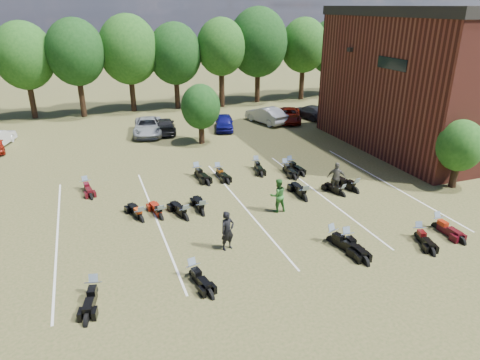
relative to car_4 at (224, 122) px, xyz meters
name	(u,v)px	position (x,y,z in m)	size (l,w,h in m)	color
ground	(314,220)	(-1.10, -18.88, -0.69)	(160.00, 160.00, 0.00)	brown
car_2	(148,127)	(-6.90, 0.81, 0.04)	(2.42, 5.25, 1.46)	#919599
car_3	(165,126)	(-5.37, 0.93, -0.04)	(1.81, 4.46, 1.30)	black
car_4	(224,122)	(0.00, 0.00, 0.00)	(1.62, 4.03, 1.37)	#0C0C59
car_5	(266,115)	(4.60, 0.91, 0.11)	(1.68, 4.81, 1.58)	#A1A29D
car_6	(289,115)	(6.95, 0.53, -0.03)	(2.19, 4.74, 1.32)	#5B0D05
car_7	(310,112)	(9.59, 1.14, -0.02)	(1.87, 4.61, 1.34)	#333237
person_black	(227,231)	(-6.43, -20.03, 0.29)	(0.71, 0.47, 1.94)	black
person_green	(278,195)	(-2.52, -17.18, 0.29)	(0.95, 0.74, 1.95)	#2A6927
person_grey	(336,178)	(1.95, -16.04, 0.29)	(1.14, 0.47, 1.95)	#4F4D44
motorcycle_0	(95,295)	(-12.54, -21.52, -0.69)	(0.71, 2.23, 1.24)	black
motorcycle_1	(193,277)	(-8.54, -21.68, -0.69)	(0.69, 2.16, 1.20)	black
motorcycle_3	(332,242)	(-1.45, -21.22, -0.69)	(0.75, 2.36, 1.31)	black
motorcycle_4	(346,245)	(-0.95, -21.70, -0.69)	(0.74, 2.32, 1.29)	black
motorcycle_5	(417,238)	(2.80, -22.32, -0.69)	(0.67, 2.11, 1.18)	black
motorcycle_6	(436,228)	(4.42, -21.86, -0.69)	(0.71, 2.22, 1.24)	#400910
motorcycle_7	(161,219)	(-8.85, -15.84, -0.69)	(0.67, 2.11, 1.18)	maroon
motorcycle_8	(141,221)	(-9.89, -15.72, -0.69)	(0.70, 2.20, 1.23)	black
motorcycle_9	(186,219)	(-7.61, -16.37, -0.69)	(0.72, 2.27, 1.27)	black
motorcycle_10	(203,214)	(-6.59, -16.12, -0.69)	(0.71, 2.24, 1.25)	black
motorcycle_11	(304,200)	(-0.38, -16.39, -0.69)	(0.77, 2.42, 1.35)	black
motorcycle_12	(342,196)	(2.03, -16.66, -0.69)	(0.64, 2.00, 1.11)	black
motorcycle_13	(355,192)	(3.09, -16.45, -0.69)	(0.77, 2.41, 1.34)	black
motorcycle_14	(86,189)	(-12.53, -10.26, -0.69)	(0.69, 2.16, 1.20)	#3F090F
motorcycle_16	(197,176)	(-5.38, -10.44, -0.69)	(0.76, 2.39, 1.34)	black
motorcycle_17	(218,175)	(-4.00, -10.79, -0.69)	(0.71, 2.23, 1.24)	black
motorcycle_18	(256,168)	(-1.06, -10.44, -0.69)	(0.71, 2.23, 1.24)	black
motorcycle_19	(285,171)	(0.62, -11.67, -0.69)	(0.70, 2.21, 1.23)	black
motorcycle_20	(290,168)	(1.18, -11.28, -0.69)	(0.71, 2.23, 1.24)	black
tree_line	(175,50)	(-2.10, 10.12, 5.63)	(56.00, 6.00, 9.79)	black
young_tree_near_building	(460,146)	(9.40, -17.88, 2.07)	(2.80, 2.80, 4.16)	black
young_tree_midfield	(201,107)	(-3.10, -3.38, 2.41)	(3.20, 3.20, 4.70)	black
parking_lines	(243,206)	(-4.10, -15.88, -0.68)	(20.10, 14.00, 0.01)	silver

